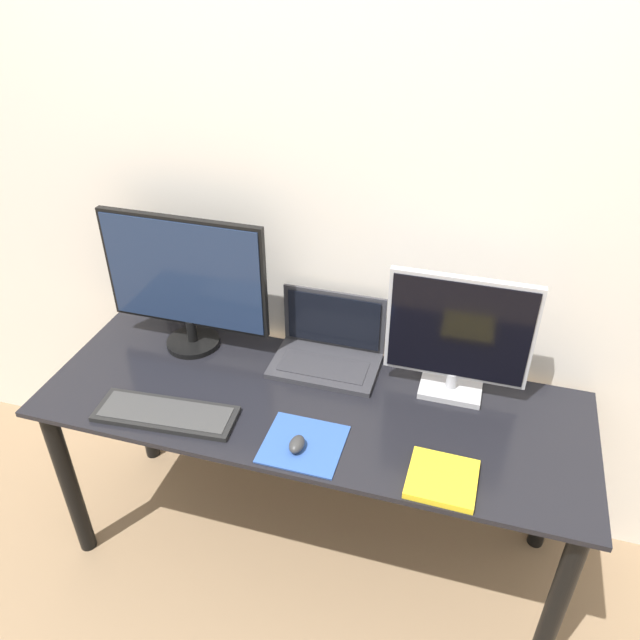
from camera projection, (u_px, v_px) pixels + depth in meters
name	position (u px, v px, depth m)	size (l,w,h in m)	color
ground_plane	(286.00, 616.00, 2.15)	(12.00, 12.00, 0.00)	#8C7051
wall_back	(344.00, 202.00, 2.00)	(7.00, 0.05, 2.50)	silver
desk	(311.00, 432.00, 2.07)	(1.76, 0.62, 0.72)	black
monitor_left	(185.00, 280.00, 2.12)	(0.59, 0.19, 0.50)	black
monitor_right	(458.00, 336.00, 1.93)	(0.45, 0.14, 0.43)	#B2B2B7
laptop	(329.00, 347.00, 2.16)	(0.36, 0.24, 0.24)	#333338
keyboard	(166.00, 414.00, 1.95)	(0.45, 0.18, 0.02)	black
mousepad	(303.00, 444.00, 1.84)	(0.23, 0.22, 0.00)	#2D519E
mouse	(297.00, 444.00, 1.82)	(0.04, 0.07, 0.04)	#333333
book	(442.00, 479.00, 1.72)	(0.19, 0.19, 0.02)	yellow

